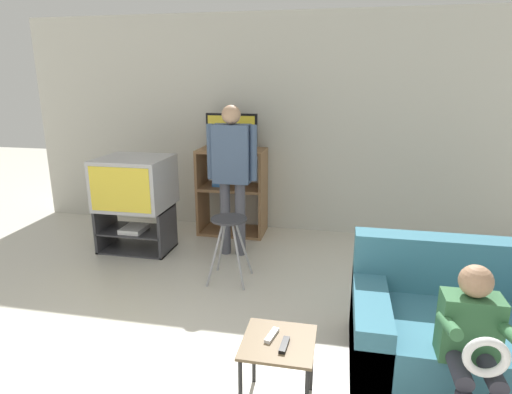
# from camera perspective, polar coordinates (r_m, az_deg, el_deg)

# --- Properties ---
(wall_back) EXTENTS (6.40, 0.06, 2.60)m
(wall_back) POSITION_cam_1_polar(r_m,az_deg,el_deg) (5.27, 2.74, 9.47)
(wall_back) COLOR beige
(wall_back) RESTS_ON ground_plane
(tv_stand) EXTENTS (0.77, 0.46, 0.50)m
(tv_stand) POSITION_cam_1_polar(r_m,az_deg,el_deg) (4.94, -15.69, -4.07)
(tv_stand) COLOR #38383D
(tv_stand) RESTS_ON ground_plane
(television_main) EXTENTS (0.73, 0.67, 0.54)m
(television_main) POSITION_cam_1_polar(r_m,az_deg,el_deg) (4.80, -15.85, 1.89)
(television_main) COLOR #B2B2B7
(television_main) RESTS_ON tv_stand
(media_shelf) EXTENTS (0.80, 0.46, 1.04)m
(media_shelf) POSITION_cam_1_polar(r_m,az_deg,el_deg) (5.22, -3.19, 0.82)
(media_shelf) COLOR #8E6642
(media_shelf) RESTS_ON ground_plane
(television_flat) EXTENTS (0.61, 0.20, 0.42)m
(television_flat) POSITION_cam_1_polar(r_m,az_deg,el_deg) (5.07, -3.27, 8.56)
(television_flat) COLOR black
(television_flat) RESTS_ON media_shelf
(folding_stool) EXTENTS (0.37, 0.37, 0.62)m
(folding_stool) POSITION_cam_1_polar(r_m,az_deg,el_deg) (3.97, -3.61, -4.47)
(folding_stool) COLOR #99999E
(folding_stool) RESTS_ON ground_plane
(snack_table) EXTENTS (0.41, 0.41, 0.44)m
(snack_table) POSITION_cam_1_polar(r_m,az_deg,el_deg) (2.57, 3.01, -19.76)
(snack_table) COLOR brown
(snack_table) RESTS_ON ground_plane
(remote_control_black) EXTENTS (0.05, 0.15, 0.02)m
(remote_control_black) POSITION_cam_1_polar(r_m,az_deg,el_deg) (2.48, 3.79, -19.08)
(remote_control_black) COLOR black
(remote_control_black) RESTS_ON snack_table
(remote_control_white) EXTENTS (0.07, 0.15, 0.02)m
(remote_control_white) POSITION_cam_1_polar(r_m,az_deg,el_deg) (2.56, 2.12, -17.94)
(remote_control_white) COLOR silver
(remote_control_white) RESTS_ON snack_table
(couch) EXTENTS (1.71, 0.94, 0.81)m
(couch) POSITION_cam_1_polar(r_m,az_deg,el_deg) (3.23, 28.61, -15.99)
(couch) COLOR teal
(couch) RESTS_ON ground_plane
(person_standing_adult) EXTENTS (0.53, 0.20, 1.60)m
(person_standing_adult) POSITION_cam_1_polar(r_m,az_deg,el_deg) (4.46, -3.23, 4.06)
(person_standing_adult) COLOR #4C4C56
(person_standing_adult) RESTS_ON ground_plane
(person_seated_child) EXTENTS (0.33, 0.43, 0.94)m
(person_seated_child) POSITION_cam_1_polar(r_m,az_deg,el_deg) (2.56, 26.91, -16.81)
(person_seated_child) COLOR #2D2D38
(person_seated_child) RESTS_ON ground_plane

